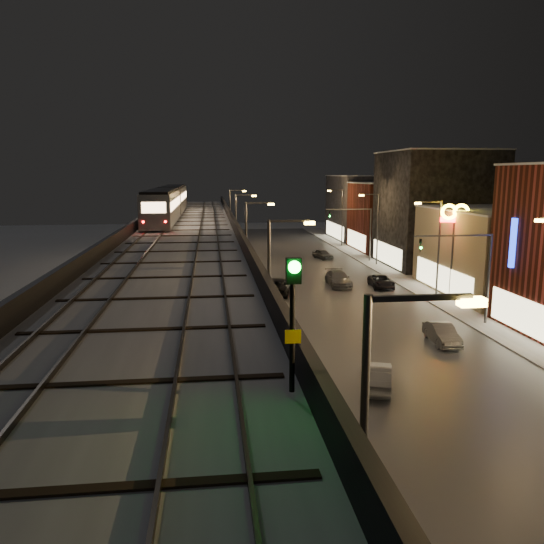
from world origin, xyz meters
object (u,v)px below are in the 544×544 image
car_near_white (377,377)px  car_onc_silver (442,335)px  subway_train (169,202)px  car_mid_silver (279,287)px  car_onc_white (338,279)px  car_onc_dark (381,282)px  rail_signal (293,298)px  car_taxi (288,362)px  car_onc_red (323,255)px

car_near_white → car_onc_silver: (6.74, 6.96, -0.01)m
subway_train → car_near_white: 39.48m
car_near_white → car_mid_silver: size_ratio=0.74×
car_near_white → car_onc_silver: bearing=-115.4°
subway_train → car_onc_white: (17.65, -10.15, -7.50)m
car_onc_silver → car_onc_dark: 17.93m
rail_signal → car_onc_white: bearing=74.8°
car_onc_silver → car_onc_white: size_ratio=0.79×
subway_train → car_taxi: subway_train is taller
car_onc_silver → car_taxi: bearing=-156.3°
car_near_white → car_onc_white: car_onc_white is taller
rail_signal → car_near_white: bearing=65.1°
car_taxi → car_onc_dark: 25.29m
car_onc_silver → car_onc_red: 36.68m
subway_train → car_onc_dark: size_ratio=7.51×
car_onc_dark → car_near_white: bearing=-103.6°
car_onc_dark → car_onc_white: bearing=166.2°
car_mid_silver → car_taxi: bearing=104.0°
subway_train → car_taxi: size_ratio=9.04×
car_mid_silver → car_onc_dark: 10.78m
car_taxi → car_onc_silver: size_ratio=0.91×
car_mid_silver → car_onc_dark: (10.67, 1.57, -0.15)m
subway_train → rail_signal: (6.40, -51.42, 0.52)m
car_near_white → car_mid_silver: (-2.30, 23.24, 0.09)m
car_onc_silver → car_onc_white: bearing=101.3°
car_onc_dark → car_onc_red: car_onc_red is taller
car_onc_silver → car_onc_white: (-2.48, 19.25, 0.07)m
subway_train → car_onc_dark: bearing=-28.0°
car_near_white → car_onc_white: size_ratio=0.80×
subway_train → car_onc_red: (19.75, 7.27, -7.60)m
car_taxi → car_onc_dark: bearing=-123.0°
car_onc_dark → car_onc_white: size_ratio=0.87×
subway_train → car_taxi: (9.00, -33.39, -7.61)m
car_near_white → car_mid_silver: car_mid_silver is taller
rail_signal → car_taxi: (2.60, 18.04, -8.13)m
car_onc_red → car_taxi: bearing=-123.6°
car_onc_dark → car_onc_red: (-2.00, 18.82, 0.02)m
car_mid_silver → car_onc_white: 7.20m
car_onc_white → car_taxi: bearing=-108.9°
car_onc_dark → rail_signal: bearing=-106.1°
car_onc_red → car_near_white: bearing=-117.0°
car_mid_silver → car_onc_silver: bearing=138.9°
car_onc_silver → car_onc_dark: car_onc_silver is taller
subway_train → car_onc_dark: subway_train is taller
car_near_white → car_taxi: bearing=-15.4°
rail_signal → car_taxi: bearing=81.8°
car_taxi → car_onc_white: car_onc_white is taller
car_mid_silver → car_onc_dark: bearing=-151.8°
car_onc_red → subway_train: bearing=-178.5°
car_mid_silver → car_onc_silver: car_mid_silver is taller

